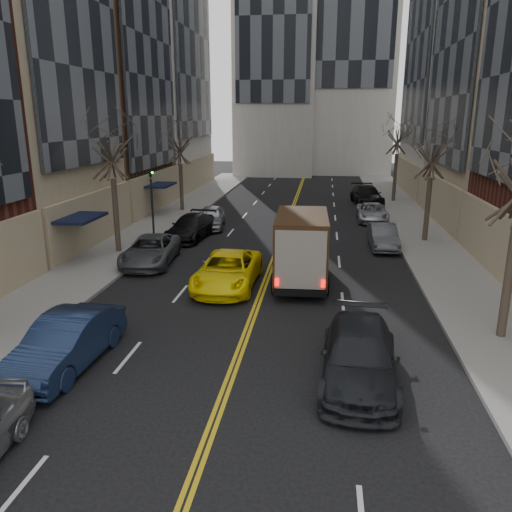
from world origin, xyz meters
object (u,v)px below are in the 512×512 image
at_px(taxi, 228,271).
at_px(observer_sedan, 359,356).
at_px(ups_truck, 301,248).
at_px(pedestrian, 278,252).

bearing_deg(taxi, observer_sedan, -54.12).
distance_m(ups_truck, pedestrian, 2.27).
xyz_separation_m(ups_truck, taxi, (-3.24, -1.09, -0.89)).
bearing_deg(observer_sedan, pedestrian, 110.58).
xyz_separation_m(ups_truck, observer_sedan, (2.11, -8.78, -0.89)).
xyz_separation_m(taxi, pedestrian, (2.02, 2.85, 0.17)).
bearing_deg(ups_truck, observer_sedan, -78.36).
bearing_deg(pedestrian, ups_truck, -133.39).
bearing_deg(ups_truck, pedestrian, 122.74).
bearing_deg(taxi, pedestrian, 55.75).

